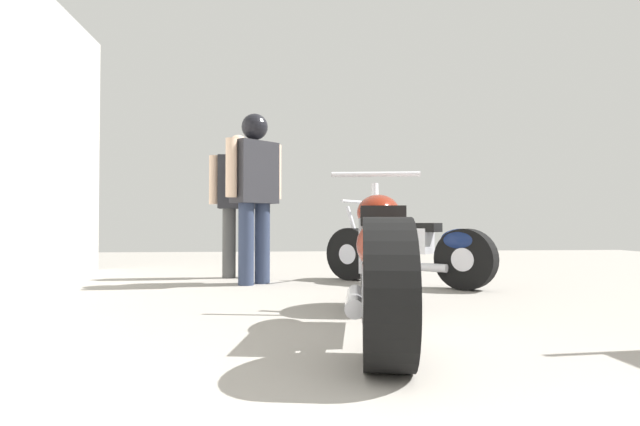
% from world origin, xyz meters
% --- Properties ---
extents(ground_plane, '(15.10, 15.10, 0.00)m').
position_xyz_m(ground_plane, '(0.00, 3.15, 0.00)').
color(ground_plane, gray).
extents(motorcycle_maroon_cruiser, '(0.71, 2.15, 1.00)m').
position_xyz_m(motorcycle_maroon_cruiser, '(-0.02, 2.44, 0.42)').
color(motorcycle_maroon_cruiser, black).
rests_on(motorcycle_maroon_cruiser, ground_plane).
extents(motorcycle_black_naked, '(1.50, 1.42, 0.89)m').
position_xyz_m(motorcycle_black_naked, '(0.72, 4.59, 0.38)').
color(motorcycle_black_naked, black).
rests_on(motorcycle_black_naked, ground_plane).
extents(mechanic_in_blue, '(0.67, 0.25, 1.67)m').
position_xyz_m(mechanic_in_blue, '(-1.08, 5.40, 0.94)').
color(mechanic_in_blue, '#4C4C4C').
rests_on(mechanic_in_blue, ground_plane).
extents(mechanic_with_helmet, '(0.60, 0.53, 1.78)m').
position_xyz_m(mechanic_with_helmet, '(-0.85, 4.78, 1.06)').
color(mechanic_with_helmet, '#2D3851').
rests_on(mechanic_with_helmet, ground_plane).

